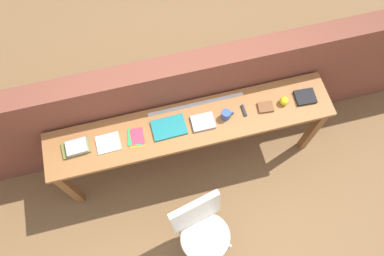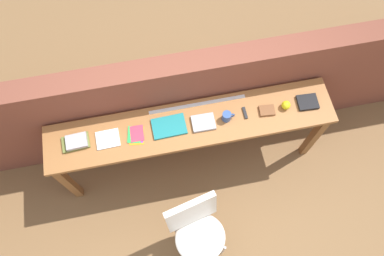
{
  "view_description": "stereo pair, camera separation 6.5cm",
  "coord_description": "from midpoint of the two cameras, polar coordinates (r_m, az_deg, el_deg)",
  "views": [
    {
      "loc": [
        -0.31,
        -0.97,
        3.79
      ],
      "look_at": [
        0.0,
        0.25,
        0.9
      ],
      "focal_mm": 35.0,
      "sensor_mm": 36.0,
      "label": 1
    },
    {
      "loc": [
        -0.25,
        -0.99,
        3.79
      ],
      "look_at": [
        0.0,
        0.25,
        0.9
      ],
      "focal_mm": 35.0,
      "sensor_mm": 36.0,
      "label": 2
    }
  ],
  "objects": [
    {
      "name": "book_stack_leftmost",
      "position": [
        3.23,
        -16.7,
        -2.05
      ],
      "size": [
        0.23,
        0.16,
        0.05
      ],
      "color": "olive",
      "rests_on": "sideboard"
    },
    {
      "name": "sideboard",
      "position": [
        3.32,
        0.39,
        -0.34
      ],
      "size": [
        2.5,
        0.44,
        0.88
      ],
      "color": "#996033",
      "rests_on": "ground"
    },
    {
      "name": "chair_white_moulded",
      "position": [
        3.3,
        1.36,
        -15.16
      ],
      "size": [
        0.53,
        0.54,
        0.89
      ],
      "color": "silver",
      "rests_on": "ground"
    },
    {
      "name": "ground_plane",
      "position": [
        3.92,
        1.2,
        -8.58
      ],
      "size": [
        40.0,
        40.0,
        0.0
      ],
      "primitive_type": "plane",
      "color": "brown"
    },
    {
      "name": "leather_journal_brown",
      "position": [
        3.3,
        11.9,
        2.61
      ],
      "size": [
        0.14,
        0.11,
        0.02
      ],
      "primitive_type": "cube",
      "rotation": [
        0.0,
        0.0,
        -0.1
      ],
      "color": "brown",
      "rests_on": "sideboard"
    },
    {
      "name": "book_repair_rightmost",
      "position": [
        3.43,
        17.71,
        3.77
      ],
      "size": [
        0.18,
        0.16,
        0.03
      ],
      "primitive_type": "cube",
      "rotation": [
        0.0,
        0.0,
        -0.06
      ],
      "color": "black",
      "rests_on": "sideboard"
    },
    {
      "name": "sports_ball_small",
      "position": [
        3.33,
        14.67,
        3.38
      ],
      "size": [
        0.08,
        0.08,
        0.08
      ],
      "primitive_type": "sphere",
      "color": "yellow",
      "rests_on": "sideboard"
    },
    {
      "name": "book_open_centre",
      "position": [
        3.17,
        -2.93,
        0.23
      ],
      "size": [
        0.29,
        0.2,
        0.02
      ],
      "primitive_type": "cube",
      "rotation": [
        0.0,
        0.0,
        0.02
      ],
      "color": "#19757A",
      "rests_on": "sideboard"
    },
    {
      "name": "ruler_metal_back_edge",
      "position": [
        3.27,
        1.38,
        3.61
      ],
      "size": [
        0.85,
        0.03,
        0.0
      ],
      "primitive_type": "cube",
      "color": "silver",
      "rests_on": "sideboard"
    },
    {
      "name": "multitool_folded",
      "position": [
        3.26,
        8.63,
        2.28
      ],
      "size": [
        0.03,
        0.11,
        0.02
      ],
      "primitive_type": "cube",
      "rotation": [
        0.0,
        0.0,
        0.01
      ],
      "color": "black",
      "rests_on": "sideboard"
    },
    {
      "name": "book_grey_hardcover",
      "position": [
        3.18,
        2.33,
        0.82
      ],
      "size": [
        0.2,
        0.16,
        0.03
      ],
      "primitive_type": "cube",
      "rotation": [
        0.0,
        0.0,
        -0.01
      ],
      "color": "#9E9EA3",
      "rests_on": "sideboard"
    },
    {
      "name": "magazine_cycling",
      "position": [
        3.2,
        -12.14,
        -1.68
      ],
      "size": [
        0.2,
        0.17,
        0.01
      ],
      "primitive_type": "cube",
      "rotation": [
        0.0,
        0.0,
        0.03
      ],
      "color": "white",
      "rests_on": "sideboard"
    },
    {
      "name": "mug",
      "position": [
        3.18,
        5.92,
        1.76
      ],
      "size": [
        0.11,
        0.08,
        0.09
      ],
      "color": "#2D4C8C",
      "rests_on": "sideboard"
    },
    {
      "name": "pamphlet_pile_colourful",
      "position": [
        3.17,
        -7.91,
        -1.03
      ],
      "size": [
        0.16,
        0.19,
        0.01
      ],
      "color": "orange",
      "rests_on": "sideboard"
    },
    {
      "name": "brick_wall_back",
      "position": [
        3.54,
        -0.71,
        4.07
      ],
      "size": [
        6.0,
        0.2,
        1.31
      ],
      "primitive_type": "cube",
      "color": "brown",
      "rests_on": "ground"
    }
  ]
}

